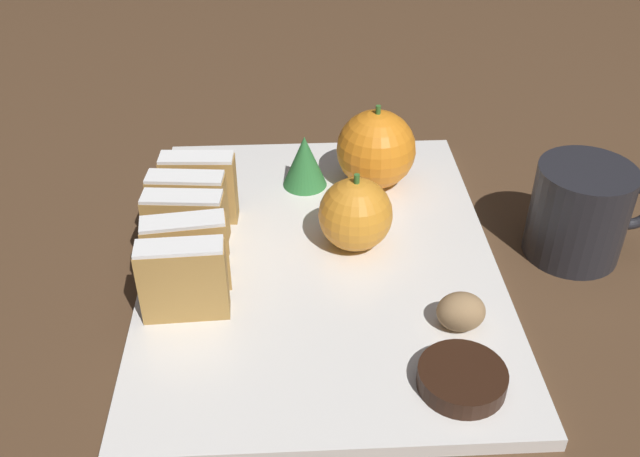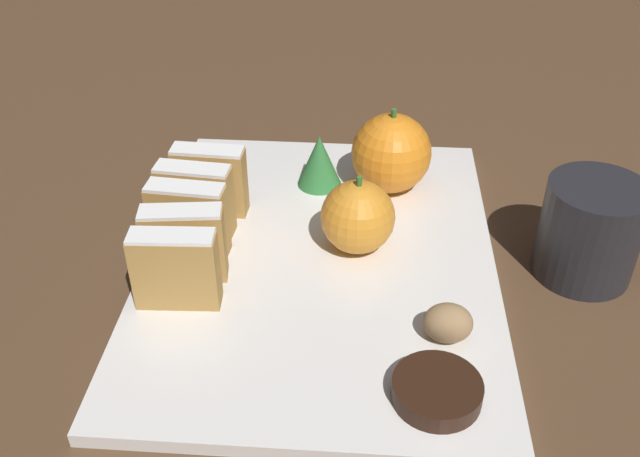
% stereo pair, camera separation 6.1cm
% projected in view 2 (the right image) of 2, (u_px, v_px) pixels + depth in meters
% --- Properties ---
extents(ground_plane, '(6.00, 6.00, 0.00)m').
position_uv_depth(ground_plane, '(320.00, 267.00, 0.64)').
color(ground_plane, '#513823').
extents(serving_platter, '(0.31, 0.41, 0.01)m').
position_uv_depth(serving_platter, '(320.00, 261.00, 0.63)').
color(serving_platter, white).
rests_on(serving_platter, ground_plane).
extents(stollen_slice_front, '(0.07, 0.03, 0.07)m').
position_uv_depth(stollen_slice_front, '(175.00, 269.00, 0.56)').
color(stollen_slice_front, '#B28442').
rests_on(stollen_slice_front, serving_platter).
extents(stollen_slice_second, '(0.07, 0.03, 0.07)m').
position_uv_depth(stollen_slice_second, '(184.00, 244.00, 0.59)').
color(stollen_slice_second, '#B28442').
rests_on(stollen_slice_second, serving_platter).
extents(stollen_slice_third, '(0.07, 0.03, 0.07)m').
position_uv_depth(stollen_slice_third, '(188.00, 221.00, 0.62)').
color(stollen_slice_third, '#B28442').
rests_on(stollen_slice_third, serving_platter).
extents(stollen_slice_fourth, '(0.07, 0.03, 0.07)m').
position_uv_depth(stollen_slice_fourth, '(195.00, 199.00, 0.64)').
color(stollen_slice_fourth, '#B28442').
rests_on(stollen_slice_fourth, serving_platter).
extents(stollen_slice_fifth, '(0.07, 0.03, 0.07)m').
position_uv_depth(stollen_slice_fifth, '(210.00, 180.00, 0.67)').
color(stollen_slice_fifth, '#B28442').
rests_on(stollen_slice_fifth, serving_platter).
extents(orange_near, '(0.08, 0.08, 0.09)m').
position_uv_depth(orange_near, '(391.00, 153.00, 0.70)').
color(orange_near, orange).
rests_on(orange_near, serving_platter).
extents(orange_far, '(0.07, 0.07, 0.07)m').
position_uv_depth(orange_far, '(358.00, 217.00, 0.62)').
color(orange_far, orange).
rests_on(orange_far, serving_platter).
extents(walnut, '(0.04, 0.03, 0.03)m').
position_uv_depth(walnut, '(448.00, 323.00, 0.54)').
color(walnut, '#9E7A51').
rests_on(walnut, serving_platter).
extents(chocolate_cookie, '(0.06, 0.06, 0.02)m').
position_uv_depth(chocolate_cookie, '(437.00, 390.00, 0.49)').
color(chocolate_cookie, black).
rests_on(chocolate_cookie, serving_platter).
extents(evergreen_sprig, '(0.04, 0.04, 0.05)m').
position_uv_depth(evergreen_sprig, '(319.00, 161.00, 0.71)').
color(evergreen_sprig, '#2D7538').
rests_on(evergreen_sprig, serving_platter).
extents(coffee_mug, '(0.12, 0.09, 0.09)m').
position_uv_depth(coffee_mug, '(592.00, 231.00, 0.61)').
color(coffee_mug, '#232328').
rests_on(coffee_mug, ground_plane).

